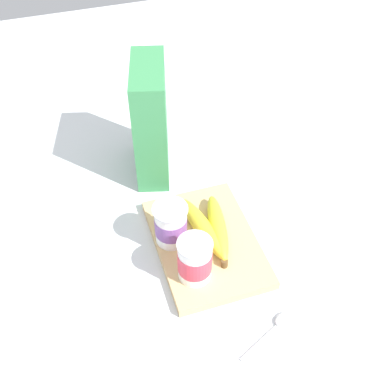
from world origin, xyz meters
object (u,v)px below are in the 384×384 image
at_px(yogurt_cup_back, 171,224).
at_px(cereal_box, 151,121).
at_px(spoon, 273,328).
at_px(yogurt_cup_front, 195,260).
at_px(banana_bunch, 209,228).
at_px(cutting_board, 206,243).

bearing_deg(yogurt_cup_back, cereal_box, -6.15).
height_order(yogurt_cup_back, spoon, yogurt_cup_back).
xyz_separation_m(yogurt_cup_front, spoon, (-0.15, -0.11, -0.06)).
height_order(banana_bunch, spoon, banana_bunch).
bearing_deg(spoon, banana_bunch, 10.31).
distance_m(yogurt_cup_back, banana_bunch, 0.09).
distance_m(yogurt_cup_front, spoon, 0.19).
height_order(cutting_board, yogurt_cup_front, yogurt_cup_front).
distance_m(cereal_box, banana_bunch, 0.29).
xyz_separation_m(cereal_box, spoon, (-0.50, -0.10, -0.14)).
relative_size(yogurt_cup_back, spoon, 0.75).
bearing_deg(cutting_board, yogurt_cup_back, 69.96).
distance_m(cutting_board, banana_bunch, 0.03).
height_order(cutting_board, cereal_box, cereal_box).
xyz_separation_m(cereal_box, yogurt_cup_front, (-0.35, 0.01, -0.07)).
xyz_separation_m(cutting_board, cereal_box, (0.28, 0.04, 0.13)).
relative_size(banana_bunch, spoon, 1.52).
relative_size(yogurt_cup_front, yogurt_cup_back, 1.03).
distance_m(cereal_box, spoon, 0.53).
bearing_deg(spoon, yogurt_cup_front, 35.43).
relative_size(yogurt_cup_front, banana_bunch, 0.50).
relative_size(cereal_box, yogurt_cup_back, 2.96).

